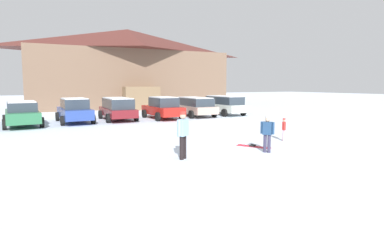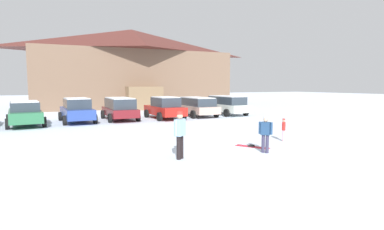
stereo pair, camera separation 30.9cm
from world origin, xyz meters
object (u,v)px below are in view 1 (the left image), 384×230
parked_green_coupe (22,113)px  pair_of_skis (253,146)px  parked_maroon_van (118,108)px  parked_red_sedan (163,108)px  skier_adult_in_blue_parka (183,132)px  parked_blue_hatchback (74,110)px  skier_teen_in_navy_coat (267,132)px  parked_white_suv (224,104)px  skier_child_in_red_jacket (284,128)px  parked_beige_suv (195,106)px  ski_lodge (128,68)px

parked_green_coupe → pair_of_skis: bearing=-52.6°
parked_maroon_van → pair_of_skis: (2.82, -12.15, -0.87)m
parked_red_sedan → skier_adult_in_blue_parka: size_ratio=2.64×
parked_blue_hatchback → skier_teen_in_navy_coat: size_ratio=3.38×
parked_blue_hatchback → parked_white_suv: 12.15m
parked_green_coupe → skier_child_in_red_jacket: size_ratio=4.67×
parked_green_coupe → skier_adult_in_blue_parka: 13.34m
parked_maroon_van → parked_beige_suv: (6.29, -0.15, -0.03)m
parked_green_coupe → skier_adult_in_blue_parka: skier_adult_in_blue_parka is taller
parked_red_sedan → skier_teen_in_navy_coat: (-0.69, -12.57, -0.05)m
parked_beige_suv → skier_teen_in_navy_coat: bearing=-105.7°
skier_child_in_red_jacket → pair_of_skis: skier_child_in_red_jacket is taller
ski_lodge → parked_green_coupe: bearing=-126.5°
skier_teen_in_navy_coat → skier_child_in_red_jacket: 2.77m
parked_maroon_van → parked_green_coupe: bearing=-175.4°
parked_green_coupe → parked_white_suv: parked_white_suv is taller
parked_blue_hatchback → parked_white_suv: (12.15, -0.05, 0.04)m
skier_adult_in_blue_parka → skier_child_in_red_jacket: bearing=9.9°
ski_lodge → skier_teen_in_navy_coat: (-2.03, -27.24, -3.86)m
ski_lodge → parked_green_coupe: size_ratio=4.63×
parked_beige_suv → skier_child_in_red_jacket: bearing=-96.8°
parked_blue_hatchback → parked_white_suv: bearing=-0.2°
ski_lodge → parked_white_suv: ski_lodge is taller
parked_white_suv → parked_blue_hatchback: bearing=179.8°
parked_green_coupe → skier_teen_in_navy_coat: size_ratio=3.48×
parked_beige_suv → parked_white_suv: (2.89, 0.03, 0.03)m
ski_lodge → pair_of_skis: 26.63m
ski_lodge → parked_green_coupe: (-10.72, -14.50, -3.85)m
parked_beige_suv → parked_green_coupe: bearing=-178.4°
ski_lodge → skier_teen_in_navy_coat: bearing=-94.3°
parked_red_sedan → ski_lodge: bearing=84.8°
skier_teen_in_navy_coat → parked_maroon_van: bearing=101.1°
ski_lodge → pair_of_skis: bearing=-94.0°
parked_blue_hatchback → pair_of_skis: size_ratio=3.45×
parked_blue_hatchback → parked_maroon_van: bearing=1.4°
skier_teen_in_navy_coat → skier_child_in_red_jacket: skier_teen_in_navy_coat is taller
skier_child_in_red_jacket → parked_white_suv: bearing=69.8°
skier_teen_in_navy_coat → parked_white_suv: bearing=63.4°
ski_lodge → parked_green_coupe: ski_lodge is taller
parked_maroon_van → skier_teen_in_navy_coat: 13.49m
parked_green_coupe → ski_lodge: bearing=53.5°
skier_child_in_red_jacket → pair_of_skis: bearing=-168.3°
ski_lodge → pair_of_skis: (-1.81, -26.16, -4.63)m
parked_red_sedan → skier_teen_in_navy_coat: 12.59m
parked_maroon_van → skier_adult_in_blue_parka: (-0.68, -12.69, 0.05)m
parked_blue_hatchback → pair_of_skis: bearing=-64.4°
parked_maroon_van → skier_child_in_red_jacket: 12.71m
ski_lodge → skier_teen_in_navy_coat: 27.59m
parked_red_sedan → parked_white_suv: 5.91m
skier_child_in_red_jacket → parked_maroon_van: bearing=112.7°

